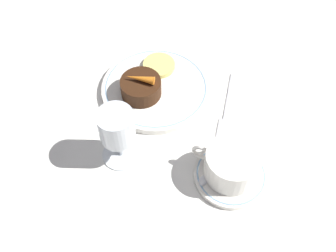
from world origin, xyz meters
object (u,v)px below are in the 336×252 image
fork (226,113)px  dessert_cake (141,87)px  dinner_plate (156,88)px  wine_glass (117,130)px  coffee_cup (232,164)px

fork → dessert_cake: bearing=9.1°
dinner_plate → wine_glass: (-0.00, 0.17, 0.07)m
dessert_cake → dinner_plate: bearing=-124.8°
coffee_cup → fork: 0.14m
wine_glass → dessert_cake: 0.15m
dinner_plate → coffee_cup: bearing=147.3°
dessert_cake → fork: bearing=-170.9°
wine_glass → coffee_cup: bearing=-169.3°
dinner_plate → coffee_cup: size_ratio=1.84×
coffee_cup → dessert_cake: size_ratio=1.49×
wine_glass → fork: size_ratio=0.69×
fork → dessert_cake: size_ratio=2.16×
dinner_plate → dessert_cake: size_ratio=2.75×
dessert_cake → coffee_cup: bearing=155.3°
dinner_plate → wine_glass: 0.18m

